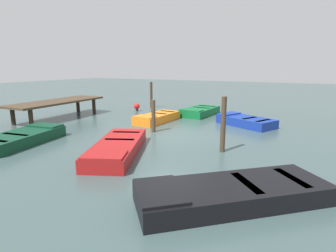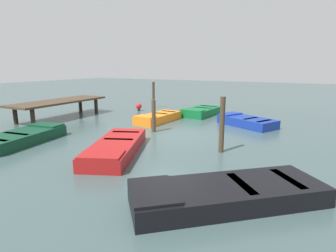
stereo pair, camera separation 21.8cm
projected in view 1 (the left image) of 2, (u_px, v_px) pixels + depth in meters
ground_plane at (168, 134)px, 11.37m from camera, size 80.00×80.00×0.00m
dock_segment at (57, 103)px, 14.63m from camera, size 5.40×1.94×0.95m
rowboat_dark_green at (22, 137)px, 10.02m from camera, size 3.26×1.88×0.46m
rowboat_green at (200, 111)px, 15.79m from camera, size 2.90×1.57×0.46m
rowboat_black at (231, 192)px, 5.68m from camera, size 3.69×3.90×0.46m
rowboat_blue at (245, 121)px, 12.99m from camera, size 2.31×2.95×0.46m
rowboat_orange at (157, 118)px, 13.85m from camera, size 2.88×1.26×0.46m
rowboat_red at (117, 147)px, 8.81m from camera, size 3.90×2.63×0.46m
mooring_piling_center at (223, 125)px, 8.89m from camera, size 0.17×0.17×1.82m
mooring_piling_near_right at (153, 116)px, 11.66m from camera, size 0.17×0.17×1.37m
mooring_piling_near_left at (151, 95)px, 18.47m from camera, size 0.18×0.18×1.72m
marker_buoy at (137, 106)px, 17.17m from camera, size 0.36×0.36×0.48m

